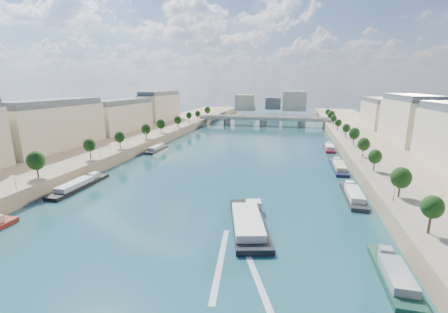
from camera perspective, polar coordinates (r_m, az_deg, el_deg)
The scene contains 17 objects.
ground at distance 143.76m, azimuth 2.42°, elevation -0.50°, with size 700.00×700.00×0.00m, color #0B2C32.
quay_left at distance 171.57m, azimuth -21.92°, elevation 1.70°, with size 44.00×520.00×5.00m, color #9E8460.
quay_right at distance 148.09m, azimuth 30.95°, elevation -1.05°, with size 44.00×520.00×5.00m, color #9E8460.
pave_left at distance 162.97m, azimuth -17.67°, elevation 2.38°, with size 14.00×520.00×0.10m, color gray.
pave_right at distance 143.58m, azimuth 25.38°, elevation 0.23°, with size 14.00×520.00×0.10m, color gray.
trees_left at distance 162.74m, azimuth -16.84°, elevation 4.36°, with size 4.80×268.80×8.26m.
trees_right at distance 151.78m, azimuth 24.10°, elevation 3.12°, with size 4.80×268.80×8.26m.
lamps_left at distance 151.77m, azimuth -18.19°, elevation 2.59°, with size 0.36×200.36×4.28m.
lamps_right at distance 146.95m, azimuth 23.39°, elevation 1.80°, with size 0.36×200.36×4.28m.
buildings_left at distance 186.73m, azimuth -23.49°, elevation 6.80°, with size 16.00×226.00×23.20m.
buildings_right at distance 161.27m, azimuth 34.72°, elevation 4.58°, with size 16.00×226.00×23.20m.
skyline at distance 357.78m, azimuth 9.74°, elevation 10.19°, with size 79.00×42.00×22.00m.
bridge at distance 261.28m, azimuth 7.51°, elevation 6.95°, with size 112.00×12.00×8.15m.
tour_barge at distance 77.81m, azimuth 4.69°, elevation -12.33°, with size 15.07×29.83×3.89m.
wake at distance 64.10m, azimuth 2.29°, elevation -19.58°, with size 13.97×25.94×0.04m.
moored_barges_left at distance 106.17m, azimuth -30.50°, elevation -7.16°, with size 5.00×152.21×3.60m.
moored_barges_right at distance 103.39m, azimuth 23.45°, elevation -6.89°, with size 5.00×163.37×3.60m.
Camera 1 is at (26.06, -36.94, 35.15)m, focal length 24.00 mm.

